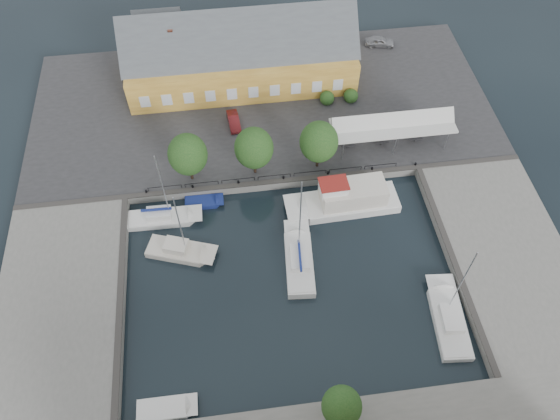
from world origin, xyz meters
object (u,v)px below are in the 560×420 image
object	(u,v)px
west_boat_b	(180,252)
launch_nw	(204,203)
tent_canopy	(393,126)
center_sailboat	(299,261)
launch_sw	(166,409)
warehouse	(236,56)
car_red	(234,121)
trawler	(347,200)
west_boat_a	(163,219)
car_silver	(380,41)
east_boat_c	(448,320)

from	to	relation	value
west_boat_b	launch_nw	distance (m)	6.65
tent_canopy	center_sailboat	bearing A→B (deg)	-132.08
center_sailboat	launch_sw	xyz separation A→B (m)	(-13.36, -12.94, -0.27)
launch_sw	warehouse	bearing A→B (deg)	76.83
car_red	center_sailboat	distance (m)	20.16
launch_sw	launch_nw	world-z (taller)	launch_sw
trawler	west_boat_a	world-z (taller)	west_boat_a
center_sailboat	west_boat_b	distance (m)	12.14
car_silver	trawler	world-z (taller)	trawler
tent_canopy	center_sailboat	size ratio (longest dim) A/B	1.15
car_silver	center_sailboat	size ratio (longest dim) A/B	0.33
trawler	launch_sw	xyz separation A→B (m)	(-19.50, -19.37, -0.93)
west_boat_a	launch_sw	size ratio (longest dim) A/B	2.01
warehouse	west_boat_b	world-z (taller)	warehouse
car_silver	east_boat_c	size ratio (longest dim) A/B	0.36
east_boat_c	trawler	bearing A→B (deg)	114.82
warehouse	launch_sw	world-z (taller)	warehouse
car_silver	tent_canopy	bearing A→B (deg)	-179.44
west_boat_a	launch_nw	world-z (taller)	west_boat_a
west_boat_a	west_boat_b	xyz separation A→B (m)	(1.66, -4.39, -0.01)
trawler	west_boat_b	size ratio (longest dim) A/B	1.26
tent_canopy	center_sailboat	distance (m)	19.43
car_silver	car_red	world-z (taller)	car_silver
west_boat_a	trawler	bearing A→B (deg)	-1.98
car_silver	launch_sw	distance (m)	53.92
car_red	trawler	xyz separation A→B (m)	(11.05, -13.09, -0.58)
tent_canopy	car_silver	size ratio (longest dim) A/B	3.51
launch_nw	car_silver	bearing A→B (deg)	42.87
tent_canopy	launch_sw	world-z (taller)	tent_canopy
launch_nw	trawler	bearing A→B (deg)	-8.83
center_sailboat	launch_nw	distance (m)	12.73
car_red	trawler	size ratio (longest dim) A/B	0.29
car_red	launch_sw	bearing A→B (deg)	-109.81
warehouse	tent_canopy	xyz separation A→B (m)	(16.60, -13.86, -0.74)
trawler	launch_nw	distance (m)	15.53
center_sailboat	trawler	distance (m)	8.92
center_sailboat	car_red	bearing A→B (deg)	104.11
warehouse	trawler	world-z (taller)	warehouse
trawler	launch_nw	world-z (taller)	trawler
trawler	west_boat_a	distance (m)	19.66
warehouse	west_boat_a	bearing A→B (deg)	-114.91
car_silver	car_red	xyz separation A→B (m)	(-20.95, -12.71, -0.08)
tent_canopy	warehouse	bearing A→B (deg)	140.14
launch_sw	east_boat_c	bearing A→B (deg)	10.34
tent_canopy	west_boat_b	world-z (taller)	west_boat_b
tent_canopy	west_boat_b	distance (m)	27.42
tent_canopy	east_boat_c	xyz separation A→B (m)	(0.05, -22.36, -3.43)
warehouse	east_boat_c	xyz separation A→B (m)	(16.65, -36.22, -4.17)
center_sailboat	launch_nw	size ratio (longest dim) A/B	2.84
car_silver	center_sailboat	distance (m)	36.02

